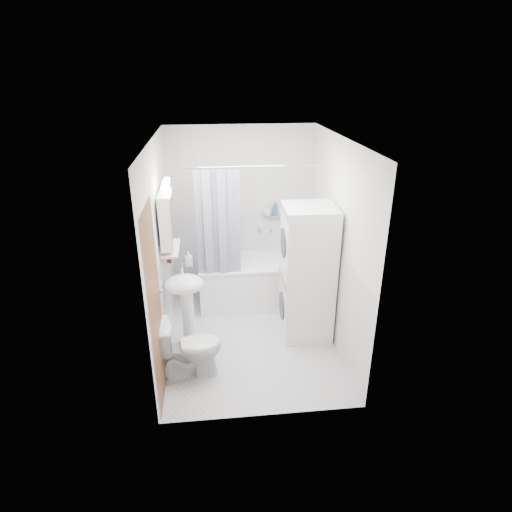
{
  "coord_description": "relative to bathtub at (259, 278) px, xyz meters",
  "views": [
    {
      "loc": [
        -0.43,
        -4.42,
        3.06
      ],
      "look_at": [
        0.08,
        0.15,
        1.04
      ],
      "focal_mm": 30.0,
      "sensor_mm": 36.0,
      "label": 1
    }
  ],
  "objects": [
    {
      "name": "floor",
      "position": [
        -0.21,
        -0.92,
        -0.35
      ],
      "size": [
        2.6,
        2.6,
        0.0
      ],
      "primitive_type": "plane",
      "color": "silver",
      "rests_on": "ground"
    },
    {
      "name": "shower_caddy",
      "position": [
        0.25,
        0.32,
        0.8
      ],
      "size": [
        0.22,
        0.06,
        0.02
      ],
      "primitive_type": "cube",
      "color": "silver",
      "rests_on": "room_walls"
    },
    {
      "name": "soap_pump",
      "position": [
        -0.92,
        -0.67,
        0.6
      ],
      "size": [
        0.08,
        0.17,
        0.08
      ],
      "primitive_type": "imported",
      "color": "gray",
      "rests_on": "sink"
    },
    {
      "name": "door",
      "position": [
        -1.16,
        -1.47,
        0.65
      ],
      "size": [
        0.05,
        2.0,
        2.0
      ],
      "color": "brown",
      "rests_on": "ground"
    },
    {
      "name": "curtain_rod",
      "position": [
        -0.0,
        -0.33,
        1.65
      ],
      "size": [
        1.85,
        0.02,
        0.02
      ],
      "primitive_type": "cylinder",
      "rotation": [
        0.0,
        1.57,
        0.0
      ],
      "color": "silver",
      "rests_on": "room_walls"
    },
    {
      "name": "sink",
      "position": [
        -0.96,
        -1.04,
        0.35
      ],
      "size": [
        0.44,
        0.37,
        1.04
      ],
      "color": "white",
      "rests_on": "ground"
    },
    {
      "name": "washer_dryer",
      "position": [
        0.47,
        -0.87,
        0.48
      ],
      "size": [
        0.61,
        0.59,
        1.65
      ],
      "rotation": [
        0.0,
        0.0,
        -0.02
      ],
      "color": "white",
      "rests_on": "ground"
    },
    {
      "name": "wainscot",
      "position": [
        -0.21,
        -0.63,
        0.25
      ],
      "size": [
        1.98,
        2.58,
        2.58
      ],
      "color": "white",
      "rests_on": "ground"
    },
    {
      "name": "bathtub",
      "position": [
        0.0,
        0.0,
        0.0
      ],
      "size": [
        1.67,
        0.79,
        0.63
      ],
      "color": "white",
      "rests_on": "ground"
    },
    {
      "name": "room_walls",
      "position": [
        -0.21,
        -0.92,
        1.14
      ],
      "size": [
        2.6,
        2.6,
        2.6
      ],
      "color": "silver",
      "rests_on": "ground"
    },
    {
      "name": "shelf",
      "position": [
        -1.1,
        -0.82,
        0.85
      ],
      "size": [
        0.18,
        0.54,
        0.02
      ],
      "primitive_type": "cube",
      "color": "silver",
      "rests_on": "room_walls"
    },
    {
      "name": "shelf_bottle",
      "position": [
        -1.1,
        -0.97,
        0.9
      ],
      "size": [
        0.07,
        0.18,
        0.07
      ],
      "primitive_type": "imported",
      "color": "gray",
      "rests_on": "shelf"
    },
    {
      "name": "medicine_cabinet",
      "position": [
        -1.11,
        -0.82,
        1.21
      ],
      "size": [
        0.13,
        0.5,
        0.71
      ],
      "color": "white",
      "rests_on": "room_walls"
    },
    {
      "name": "shower_curtain",
      "position": [
        -0.55,
        -0.33,
        0.9
      ],
      "size": [
        0.55,
        0.02,
        1.45
      ],
      "color": "#121442",
      "rests_on": "curtain_rod"
    },
    {
      "name": "shelf_cup",
      "position": [
        -1.1,
        -0.7,
        0.91
      ],
      "size": [
        0.1,
        0.09,
        0.1
      ],
      "primitive_type": "imported",
      "color": "gray",
      "rests_on": "shelf"
    },
    {
      "name": "towel",
      "position": [
        -1.15,
        -0.49,
        1.06
      ],
      "size": [
        0.07,
        0.37,
        0.9
      ],
      "color": "maroon",
      "rests_on": "room_walls"
    },
    {
      "name": "tub_spout",
      "position": [
        0.2,
        0.33,
        0.6
      ],
      "size": [
        0.04,
        0.12,
        0.04
      ],
      "primitive_type": "cylinder",
      "rotation": [
        1.57,
        0.0,
        0.0
      ],
      "color": "silver",
      "rests_on": "room_walls"
    },
    {
      "name": "shampoo_a",
      "position": [
        0.14,
        0.32,
        0.87
      ],
      "size": [
        0.13,
        0.17,
        0.13
      ],
      "primitive_type": "imported",
      "color": "gray",
      "rests_on": "shower_caddy"
    },
    {
      "name": "toilet",
      "position": [
        -0.93,
        -1.53,
        -0.01
      ],
      "size": [
        0.75,
        0.49,
        0.68
      ],
      "primitive_type": "imported",
      "rotation": [
        0.0,
        0.0,
        1.73
      ],
      "color": "white",
      "rests_on": "ground"
    },
    {
      "name": "shampoo_b",
      "position": [
        0.26,
        0.32,
        0.85
      ],
      "size": [
        0.08,
        0.21,
        0.08
      ],
      "primitive_type": "imported",
      "color": "#255997",
      "rests_on": "shower_caddy"
    }
  ]
}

